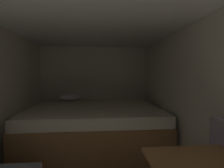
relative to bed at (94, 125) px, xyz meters
name	(u,v)px	position (x,y,z in m)	size (l,w,h in m)	color
wall_back	(94,88)	(0.00, 1.04, 0.65)	(2.67, 0.05, 2.05)	beige
wall_right	(196,101)	(1.31, -1.31, 0.65)	(0.05, 4.66, 2.05)	beige
ceiling_slab	(93,16)	(0.00, -1.31, 1.70)	(2.67, 4.66, 0.05)	white
bed	(94,125)	(0.00, 0.00, 0.00)	(2.45, 1.95, 0.93)	olive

